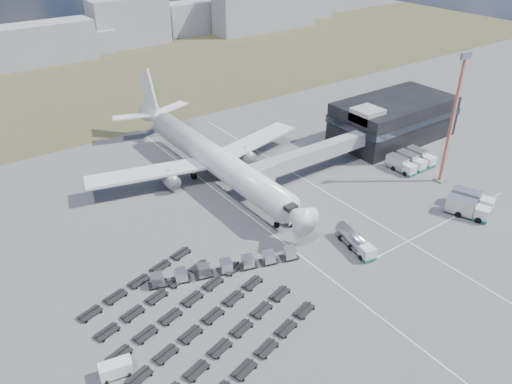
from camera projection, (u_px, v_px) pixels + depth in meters
ground at (309, 251)px, 85.20m from camera, size 420.00×420.00×0.00m
grass_strip at (87, 85)px, 162.53m from camera, size 420.00×90.00×0.01m
lane_markings at (338, 224)px, 92.23m from camera, size 47.12×110.00×0.01m
terminal at (393, 119)px, 123.48m from camera, size 30.40×16.40×11.00m
jet_bridge at (304, 158)px, 105.04m from camera, size 30.30×3.80×7.05m
airliner at (210, 156)px, 105.31m from camera, size 51.59×64.53×17.62m
skyline at (78, 31)px, 190.46m from camera, size 285.48×25.54×24.62m
fuel_tanker at (355, 241)px, 85.21m from camera, size 3.90×9.37×2.94m
pushback_tug at (294, 220)px, 92.14m from camera, size 3.39×2.32×1.42m
utility_van at (116, 369)px, 62.22m from camera, size 4.32×2.60×2.17m
catering_truck at (223, 167)px, 108.83m from camera, size 3.58×7.18×3.17m
service_trucks_near at (470, 204)px, 95.25m from camera, size 8.86×9.62×3.15m
service_trucks_far at (411, 161)px, 111.71m from camera, size 9.33×7.09×2.82m
uld_row at (226, 266)px, 79.81m from camera, size 24.28×9.13×1.93m
baggage_dollies at (193, 319)px, 70.74m from camera, size 31.00×31.39×0.82m
floodlight_mast at (452, 121)px, 99.87m from camera, size 2.58×2.11×27.38m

